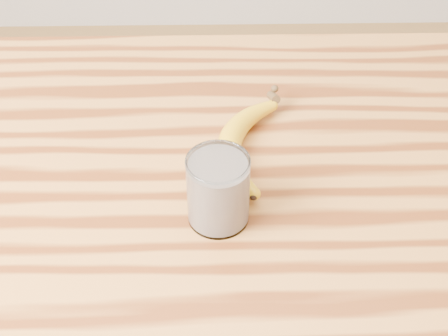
{
  "coord_description": "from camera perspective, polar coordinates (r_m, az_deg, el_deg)",
  "views": [
    {
      "loc": [
        -0.08,
        -0.71,
        1.56
      ],
      "look_at": [
        -0.07,
        -0.03,
        0.93
      ],
      "focal_mm": 50.0,
      "sensor_mm": 36.0,
      "label": 1
    }
  ],
  "objects": [
    {
      "name": "table",
      "position": [
        1.06,
        3.88,
        -5.25
      ],
      "size": [
        1.2,
        0.8,
        0.9
      ],
      "color": "#B47330",
      "rests_on": "ground"
    },
    {
      "name": "banana",
      "position": [
        0.99,
        0.47,
        2.37
      ],
      "size": [
        0.18,
        0.33,
        0.04
      ],
      "primitive_type": null,
      "rotation": [
        0.0,
        0.0,
        -0.2
      ],
      "color": "gold",
      "rests_on": "table"
    },
    {
      "name": "smoothie_glass",
      "position": [
        0.86,
        -0.54,
        -2.07
      ],
      "size": [
        0.09,
        0.09,
        0.11
      ],
      "color": "white",
      "rests_on": "table"
    }
  ]
}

